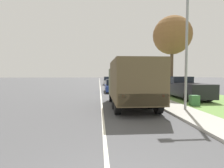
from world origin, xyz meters
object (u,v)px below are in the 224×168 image
car_second_ahead (108,81)px  lamp_post (183,41)px  military_truck (131,82)px  car_nearest_ahead (112,86)px  pickup_truck (185,88)px

car_second_ahead → lamp_post: bearing=-83.7°
car_second_ahead → military_truck: bearing=-89.4°
car_nearest_ahead → lamp_post: lamp_post is taller
car_second_ahead → lamp_post: lamp_post is taller
car_nearest_ahead → pickup_truck: size_ratio=0.76×
car_nearest_ahead → military_truck: bearing=-87.5°
pickup_truck → lamp_post: bearing=-118.5°
car_second_ahead → lamp_post: size_ratio=0.62×
military_truck → lamp_post: 3.84m
car_nearest_ahead → pickup_truck: 8.56m
lamp_post → car_second_ahead: bearing=96.3°
car_nearest_ahead → lamp_post: size_ratio=0.67×
car_second_ahead → pickup_truck: 21.61m
military_truck → lamp_post: bearing=-29.5°
military_truck → pickup_truck: (5.62, 3.97, -0.72)m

